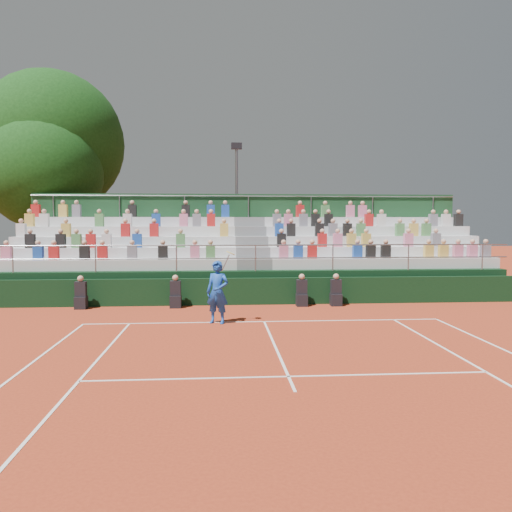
{
  "coord_description": "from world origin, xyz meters",
  "views": [
    {
      "loc": [
        -1.36,
        -15.2,
        3.11
      ],
      "look_at": [
        0.0,
        3.5,
        1.8
      ],
      "focal_mm": 35.0,
      "sensor_mm": 36.0,
      "label": 1
    }
  ],
  "objects": [
    {
      "name": "tree_west",
      "position": [
        -10.31,
        11.2,
        5.62
      ],
      "size": [
        5.96,
        5.96,
        8.62
      ],
      "color": "#3C2916",
      "rests_on": "ground"
    },
    {
      "name": "ground",
      "position": [
        0.0,
        0.0,
        0.0
      ],
      "size": [
        90.0,
        90.0,
        0.0
      ],
      "primitive_type": "plane",
      "color": "#A7381B",
      "rests_on": "ground"
    },
    {
      "name": "tree_east",
      "position": [
        -10.45,
        12.96,
        7.35
      ],
      "size": [
        7.7,
        7.7,
        11.21
      ],
      "color": "#3C2916",
      "rests_on": "ground"
    },
    {
      "name": "tennis_player",
      "position": [
        -1.44,
        -0.13,
        0.96
      ],
      "size": [
        0.94,
        0.68,
        2.22
      ],
      "color": "#1748AF",
      "rests_on": "ground"
    },
    {
      "name": "line_officials",
      "position": [
        -1.18,
        2.75,
        0.48
      ],
      "size": [
        9.59,
        0.4,
        1.19
      ],
      "color": "black",
      "rests_on": "ground"
    },
    {
      "name": "courtside_wall",
      "position": [
        0.0,
        3.2,
        0.5
      ],
      "size": [
        20.0,
        0.15,
        1.0
      ],
      "primitive_type": "cube",
      "color": "black",
      "rests_on": "ground"
    },
    {
      "name": "floodlight_mast",
      "position": [
        -0.41,
        12.84,
        4.39
      ],
      "size": [
        0.6,
        0.25,
        7.46
      ],
      "color": "gray",
      "rests_on": "ground"
    },
    {
      "name": "grandstand",
      "position": [
        -0.0,
        6.43,
        1.08
      ],
      "size": [
        20.0,
        5.2,
        4.4
      ],
      "color": "black",
      "rests_on": "ground"
    }
  ]
}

